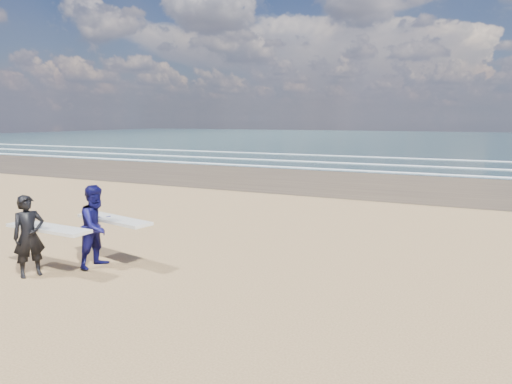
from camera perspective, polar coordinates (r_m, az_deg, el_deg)
The scene contains 2 objects.
surfer_near at distance 11.20m, azimuth -26.26°, elevation -4.84°, with size 2.22×1.05×1.82m.
surfer_far at distance 11.29m, azimuth -19.14°, elevation -4.01°, with size 2.26×1.31×1.94m.
Camera 1 is at (8.17, -7.15, 3.46)m, focal length 32.00 mm.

